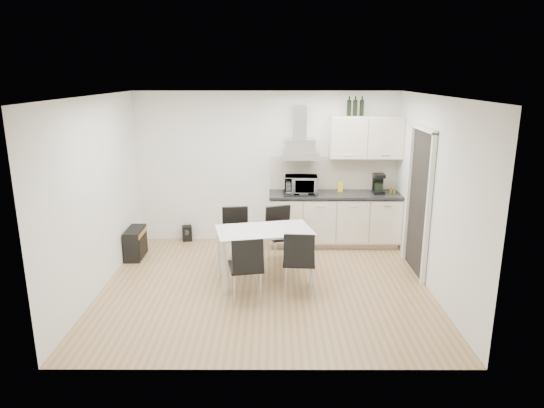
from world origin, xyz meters
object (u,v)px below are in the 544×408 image
Objects in this scene: chair_far_left at (236,237)px; chair_far_right at (282,236)px; floor_speaker at (187,233)px; dining_table at (264,236)px; kitchenette at (337,198)px; chair_near_left at (246,267)px; chair_near_right at (299,261)px; guitar_amp at (136,243)px.

chair_far_left is 1.00× the size of chair_far_right.
floor_speaker is at bearing -55.69° from chair_far_left.
kitchenette is at bearing 39.28° from dining_table.
dining_table is at bearing 47.77° from chair_far_right.
chair_far_right is 1.35m from chair_near_left.
dining_table reaches higher than floor_speaker.
chair_near_right is (-0.73, -1.93, -0.39)m from kitchenette.
chair_far_left is at bearing -11.01° from guitar_amp.
chair_near_right is at bearing 82.06° from chair_far_right.
guitar_amp is 2.12× the size of floor_speaker.
chair_near_left and chair_near_right have the same top height.
chair_near_right is (0.48, -0.42, -0.22)m from dining_table.
chair_far_right is 1.07m from chair_near_right.
chair_far_left is 1.36m from chair_near_right.
chair_far_right is 1.99m from floor_speaker.
kitchenette is at bearing 73.77° from chair_near_right.
kitchenette is 2.70m from floor_speaker.
floor_speaker is (-1.40, 1.67, -0.53)m from dining_table.
chair_far_left reaches higher than guitar_amp.
chair_near_left is (0.22, -1.21, 0.00)m from chair_far_left.
dining_table is at bearing -128.73° from kitchenette.
chair_near_left is 2.60m from floor_speaker.
dining_table is 0.76m from chair_far_left.
kitchenette is at bearing -156.47° from chair_far_right.
chair_near_right is 2.88m from guitar_amp.
chair_far_right is at bearing -137.04° from kitchenette.
chair_far_right is 1.00× the size of chair_near_left.
kitchenette is 2.86× the size of chair_near_left.
chair_far_right is at bearing 57.44° from chair_near_left.
kitchenette is at bearing -157.20° from chair_far_left.
kitchenette reaches higher than dining_table.
dining_table is at bearing 121.28° from chair_far_left.
kitchenette is 3.41m from guitar_amp.
chair_far_right is at bearing 106.02° from chair_near_right.
chair_far_right is 2.37m from guitar_amp.
chair_far_left is 1.23m from chair_near_left.
chair_near_left reaches higher than floor_speaker.
chair_far_left is at bearing 137.39° from chair_near_right.
chair_far_right is at bearing 177.75° from chair_far_left.
chair_near_left is (-1.44, -2.14, -0.39)m from kitchenette.
kitchenette is 2.10m from chair_near_right.
chair_near_left is at bearing -121.83° from dining_table.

